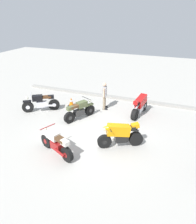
% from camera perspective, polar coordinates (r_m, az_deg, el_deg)
% --- Properties ---
extents(ground_plane, '(40.00, 40.00, 0.00)m').
position_cam_1_polar(ground_plane, '(9.94, -0.36, -6.11)').
color(ground_plane, '#ADAAA3').
extents(curb_edge, '(14.00, 0.30, 0.15)m').
position_cam_1_polar(curb_edge, '(13.83, 6.73, 3.62)').
color(curb_edge, gray).
rests_on(curb_edge, ground).
extents(motorcycle_orange_sportbike, '(1.78, 1.15, 1.14)m').
position_cam_1_polar(motorcycle_orange_sportbike, '(8.89, 6.01, -5.93)').
color(motorcycle_orange_sportbike, black).
rests_on(motorcycle_orange_sportbike, ground).
extents(motorcycle_olive_vintage, '(1.06, 1.82, 1.07)m').
position_cam_1_polar(motorcycle_olive_vintage, '(11.15, -4.98, 0.39)').
color(motorcycle_olive_vintage, black).
rests_on(motorcycle_olive_vintage, ground).
extents(motorcycle_red_sportbike, '(0.71, 1.95, 1.14)m').
position_cam_1_polar(motorcycle_red_sportbike, '(11.73, 11.23, 1.88)').
color(motorcycle_red_sportbike, black).
rests_on(motorcycle_red_sportbike, ground).
extents(motorcycle_cream_vintage, '(1.86, 1.00, 1.07)m').
position_cam_1_polar(motorcycle_cream_vintage, '(8.63, -11.21, -8.29)').
color(motorcycle_cream_vintage, black).
rests_on(motorcycle_cream_vintage, ground).
extents(motorcycle_black_cruiser, '(1.80, 1.27, 1.09)m').
position_cam_1_polar(motorcycle_black_cruiser, '(12.41, -15.09, 2.45)').
color(motorcycle_black_cruiser, black).
rests_on(motorcycle_black_cruiser, ground).
extents(person_in_gray_shirt, '(0.39, 0.63, 1.58)m').
position_cam_1_polar(person_in_gray_shirt, '(12.17, 1.76, 4.76)').
color(person_in_gray_shirt, gray).
rests_on(person_in_gray_shirt, ground).
extents(traffic_cone, '(0.36, 0.36, 0.53)m').
position_cam_1_polar(traffic_cone, '(12.89, -7.21, 2.79)').
color(traffic_cone, black).
rests_on(traffic_cone, ground).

